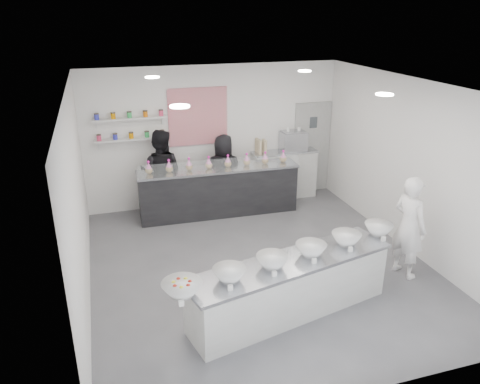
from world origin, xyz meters
name	(u,v)px	position (x,y,z in m)	size (l,w,h in m)	color
floor	(259,265)	(0.00, 0.00, 0.00)	(6.00, 6.00, 0.00)	#515156
ceiling	(262,86)	(0.00, 0.00, 3.00)	(6.00, 6.00, 0.00)	white
back_wall	(214,136)	(0.00, 3.00, 1.50)	(5.50, 5.50, 0.00)	white
left_wall	(78,202)	(-2.75, 0.00, 1.50)	(6.00, 6.00, 0.00)	white
right_wall	(410,166)	(2.75, 0.00, 1.50)	(6.00, 6.00, 0.00)	white
back_door	(312,148)	(2.30, 2.97, 1.05)	(0.88, 0.04, 2.10)	#9B9B98
pattern_panel	(198,117)	(-0.35, 2.98, 1.95)	(1.25, 0.03, 1.20)	red
jar_shelf_lower	(131,139)	(-1.75, 2.90, 1.60)	(1.45, 0.22, 0.04)	silver
jar_shelf_upper	(130,118)	(-1.75, 2.90, 2.02)	(1.45, 0.22, 0.04)	silver
preserve_jars	(130,126)	(-1.75, 2.88, 1.88)	(1.45, 0.10, 0.56)	#DA3A63
downlight_0	(180,106)	(-1.40, -1.00, 2.98)	(0.24, 0.24, 0.02)	white
downlight_1	(385,94)	(1.40, -1.00, 2.98)	(0.24, 0.24, 0.02)	white
downlight_2	(152,77)	(-1.40, 1.60, 2.98)	(0.24, 0.24, 0.02)	white
downlight_3	(305,71)	(1.40, 1.60, 2.98)	(0.24, 0.24, 0.02)	white
prep_counter	(291,287)	(-0.02, -1.36, 0.42)	(3.09, 0.70, 0.84)	#B6B7B1
back_bar	(219,191)	(-0.11, 2.27, 0.51)	(3.31, 0.61, 1.03)	black
sneeze_guard	(222,166)	(-0.12, 1.98, 1.16)	(3.26, 0.01, 0.28)	white
espresso_ledge	(284,174)	(1.55, 2.78, 0.54)	(1.47, 0.47, 1.09)	#B6B7B1
espresso_machine	(293,141)	(1.75, 2.78, 1.30)	(0.56, 0.38, 0.42)	#93969E
cup_stacks	(262,147)	(1.01, 2.78, 1.24)	(0.24, 0.24, 0.30)	beige
prep_bowls	(292,255)	(-0.02, -1.36, 0.93)	(3.69, 0.54, 0.17)	white
label_cards	(299,280)	(-0.14, -1.89, 0.88)	(3.31, 0.04, 0.07)	white
cookie_bags	(218,162)	(-0.11, 2.27, 1.16)	(2.94, 0.14, 0.26)	#F476CA
woman_prep	(409,227)	(2.17, -0.92, 0.84)	(0.62, 0.40, 1.69)	white
staff_left	(161,173)	(-1.24, 2.60, 0.91)	(0.89, 0.69, 1.83)	black
staff_right	(224,172)	(0.08, 2.53, 0.82)	(0.80, 0.52, 1.63)	black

